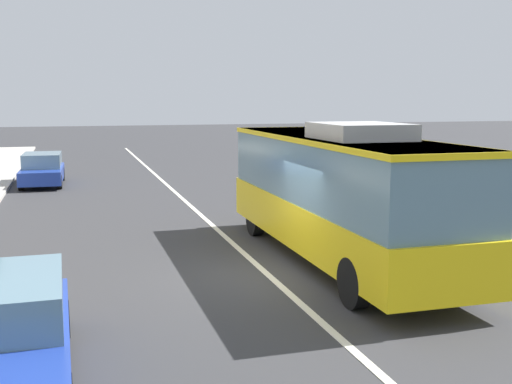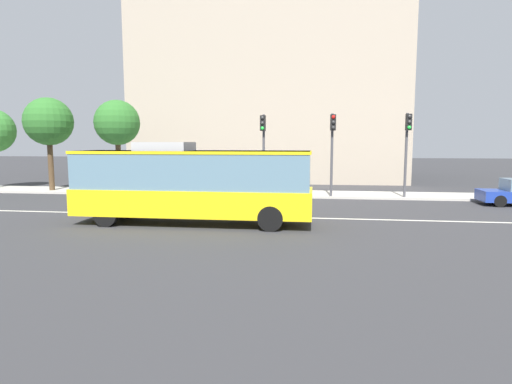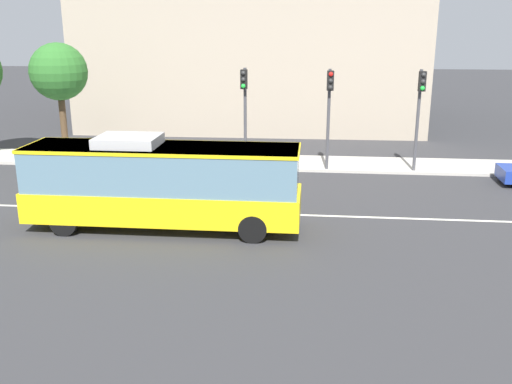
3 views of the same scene
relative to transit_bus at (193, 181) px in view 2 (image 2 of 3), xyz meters
name	(u,v)px [view 2 (image 2 of 3)]	position (x,y,z in m)	size (l,w,h in m)	color
ground_plane	(190,215)	(-0.74, 2.00, -1.81)	(160.00, 160.00, 0.00)	#333335
sidewalk_kerb	(227,193)	(-0.74, 10.58, -1.74)	(80.00, 3.32, 0.14)	#B2ADA3
lane_centre_line	(190,215)	(-0.74, 2.00, -1.80)	(76.00, 0.16, 0.01)	silver
transit_bus	(193,181)	(0.00, 0.00, 0.00)	(10.00, 2.50, 3.46)	yellow
sedan_blue	(150,187)	(-4.82, 7.26, -1.09)	(4.52, 1.87, 1.46)	#1E3899
traffic_light_near_corner	(263,141)	(1.89, 9.34, 1.75)	(0.34, 0.62, 5.20)	#47474C
traffic_light_mid_block	(407,141)	(10.58, 9.18, 1.75)	(0.34, 0.62, 5.20)	#47474C
traffic_light_far_corner	(332,141)	(6.17, 9.05, 1.75)	(0.34, 0.62, 5.20)	#47474C
street_tree_kerbside_centre	(117,123)	(-8.48, 10.79, 2.97)	(3.11, 3.11, 6.38)	#4C3823
street_tree_kerbside_right	(48,122)	(-13.08, 9.97, 3.03)	(3.27, 3.27, 6.52)	#4C3823
office_block_background	(273,58)	(0.81, 26.42, 10.09)	(24.17, 17.81, 23.80)	tan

